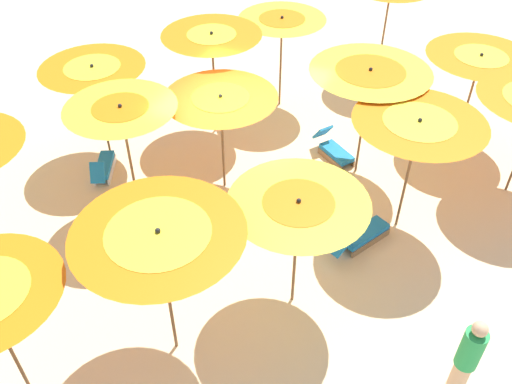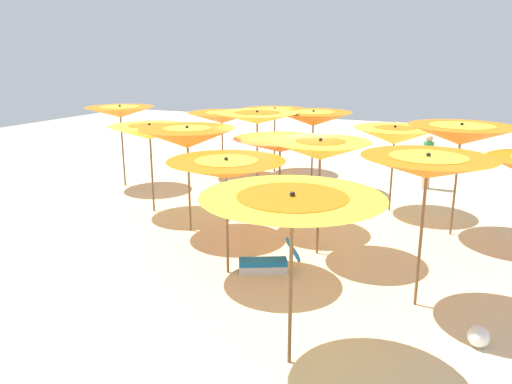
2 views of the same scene
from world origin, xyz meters
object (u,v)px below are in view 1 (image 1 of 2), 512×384
(beach_umbrella_7, at_px, (221,104))
(beach_umbrella_3, at_px, (418,131))
(beach_umbrella_9, at_px, (479,63))
(beach_umbrella_13, at_px, (282,26))
(beachgoer_0, at_px, (466,359))
(beach_umbrella_6, at_px, (122,116))
(beach_umbrella_2, at_px, (298,213))
(beach_umbrella_11, at_px, (94,74))
(beach_umbrella_12, at_px, (212,44))
(beach_umbrella_8, at_px, (369,78))
(lounger_1, at_px, (334,150))
(lounger_2, at_px, (361,235))
(beach_umbrella_1, at_px, (160,243))
(lounger_0, at_px, (103,167))

(beach_umbrella_7, bearing_deg, beach_umbrella_3, 4.89)
(beach_umbrella_9, bearing_deg, beach_umbrella_3, -101.07)
(beach_umbrella_13, distance_m, beachgoer_0, 8.18)
(beach_umbrella_6, relative_size, beachgoer_0, 1.45)
(beach_umbrella_2, relative_size, beach_umbrella_11, 1.02)
(beach_umbrella_3, height_order, beach_umbrella_12, beach_umbrella_12)
(beach_umbrella_9, bearing_deg, beach_umbrella_6, -137.76)
(beach_umbrella_8, xyz_separation_m, beach_umbrella_9, (1.81, 2.03, -0.29))
(beach_umbrella_9, xyz_separation_m, beach_umbrella_13, (-4.31, -0.20, 0.13))
(beach_umbrella_9, bearing_deg, beach_umbrella_7, -139.07)
(beach_umbrella_8, distance_m, lounger_1, 2.11)
(beach_umbrella_6, height_order, beachgoer_0, beach_umbrella_6)
(beach_umbrella_7, xyz_separation_m, beach_umbrella_9, (4.15, 3.60, -0.01))
(beach_umbrella_3, bearing_deg, beach_umbrella_2, -115.32)
(beach_umbrella_7, xyz_separation_m, beachgoer_0, (5.02, -2.82, -1.09))
(beach_umbrella_7, xyz_separation_m, beach_umbrella_8, (2.34, 1.56, 0.28))
(beach_umbrella_3, distance_m, beach_umbrella_7, 3.52)
(beach_umbrella_11, distance_m, lounger_2, 6.08)
(beachgoer_0, bearing_deg, beach_umbrella_7, 7.20)
(beach_umbrella_2, bearing_deg, lounger_1, 98.07)
(beach_umbrella_6, relative_size, beach_umbrella_11, 1.09)
(lounger_1, bearing_deg, beach_umbrella_9, 71.62)
(beach_umbrella_3, height_order, lounger_1, beach_umbrella_3)
(beach_umbrella_6, xyz_separation_m, beach_umbrella_8, (3.58, 2.86, 0.09))
(beach_umbrella_13, height_order, lounger_1, beach_umbrella_13)
(beach_umbrella_13, xyz_separation_m, beachgoer_0, (5.18, -6.22, -1.20))
(beach_umbrella_1, xyz_separation_m, lounger_0, (-3.50, 3.03, -2.06))
(beach_umbrella_1, relative_size, lounger_1, 2.29)
(beach_umbrella_13, bearing_deg, beach_umbrella_11, -127.44)
(beach_umbrella_9, relative_size, beachgoer_0, 1.37)
(beach_umbrella_1, bearing_deg, lounger_0, 139.15)
(beach_umbrella_6, distance_m, beach_umbrella_12, 3.06)
(beach_umbrella_3, distance_m, beach_umbrella_11, 6.31)
(beach_umbrella_8, relative_size, beach_umbrella_9, 1.09)
(beach_umbrella_13, relative_size, lounger_1, 2.07)
(beach_umbrella_2, bearing_deg, beach_umbrella_7, 136.90)
(beach_umbrella_7, relative_size, lounger_0, 1.87)
(beach_umbrella_9, bearing_deg, beach_umbrella_8, -131.69)
(beach_umbrella_7, bearing_deg, beach_umbrella_9, 40.93)
(lounger_1, height_order, lounger_2, lounger_1)
(beach_umbrella_8, relative_size, beachgoer_0, 1.49)
(beach_umbrella_8, relative_size, beach_umbrella_12, 1.00)
(beach_umbrella_6, height_order, beach_umbrella_8, beach_umbrella_8)
(beach_umbrella_1, height_order, beach_umbrella_9, beach_umbrella_1)
(lounger_1, distance_m, beachgoer_0, 5.71)
(beach_umbrella_3, xyz_separation_m, beach_umbrella_9, (0.65, 3.30, -0.20))
(lounger_0, relative_size, lounger_1, 1.05)
(beach_umbrella_12, height_order, lounger_1, beach_umbrella_12)
(beach_umbrella_8, relative_size, beach_umbrella_13, 1.07)
(beach_umbrella_3, relative_size, beach_umbrella_6, 1.01)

